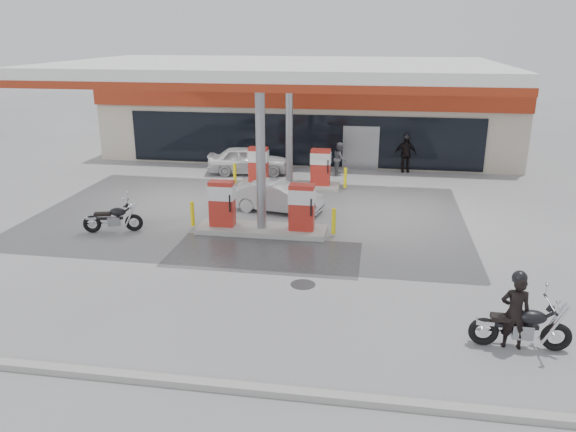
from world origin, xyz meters
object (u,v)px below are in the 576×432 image
Objects in this scene: biker_main at (515,312)px; parked_car_left at (227,145)px; main_motorcycle at (522,327)px; pump_island_near at (262,213)px; parked_motorcycle at (114,219)px; attendant at (340,158)px; biker_walking at (406,154)px; pump_island_far at (289,172)px; sedan_white at (248,160)px; hatchback_silver at (278,197)px.

parked_car_left is (-11.49, 18.45, -0.24)m from biker_main.
biker_main is at bearing -178.79° from main_motorcycle.
pump_island_near is 2.55× the size of parked_motorcycle.
biker_main reaches higher than parked_motorcycle.
biker_walking is (3.17, 1.00, 0.12)m from attendant.
pump_island_far is 3.27× the size of attendant.
pump_island_near and pump_island_far have the same top height.
parked_motorcycle is at bearing -126.88° from pump_island_far.
pump_island_near is at bearing -6.68° from parked_motorcycle.
attendant is 0.37× the size of parked_car_left.
parked_motorcycle is at bearing 167.00° from parked_car_left.
biker_walking is (7.61, 1.60, 0.23)m from sedan_white.
parked_motorcycle is 9.38m from sedan_white.
main_motorcycle is 0.51× the size of parked_car_left.
main_motorcycle is 1.09× the size of parked_motorcycle.
hatchback_silver is at bearing -131.87° from biker_walking.
parked_car_left is (-4.50, 6.00, -0.09)m from pump_island_far.
hatchback_silver is 8.94m from biker_walking.
pump_island_far reaches higher than biker_main.
pump_island_far reaches higher than parked_car_left.
pump_island_far reaches higher than parked_motorcycle.
parked_motorcycle is 11.95m from attendant.
pump_island_near reaches higher than parked_motorcycle.
attendant is at bearing -7.04° from hatchback_silver.
sedan_white reaches higher than parked_car_left.
parked_motorcycle is at bearing -23.03° from biker_main.
pump_island_far is 6.46m from biker_walking.
pump_island_far reaches higher than hatchback_silver.
main_motorcycle is at bearing -40.18° from parked_motorcycle.
main_motorcycle is (7.19, -6.44, -0.21)m from pump_island_near.
sedan_white is 7.78m from biker_walking.
pump_island_near is 9.66m from main_motorcycle.
sedan_white is (2.70, 8.98, 0.21)m from parked_motorcycle.
attendant is 0.87× the size of biker_walking.
hatchback_silver is at bearing -50.25° from biker_main.
pump_island_near is 5.16m from parked_motorcycle.
pump_island_near reaches higher than attendant.
pump_island_far is 3.47m from attendant.
main_motorcycle is 16.37m from biker_walking.
parked_car_left is at bearing 110.56° from pump_island_near.
biker_main is 0.49× the size of hatchback_silver.
sedan_white is at bearing 33.51° from hatchback_silver.
parked_motorcycle is 0.47× the size of parked_car_left.
main_motorcycle is 16.09m from attendant.
pump_island_far is at bearing -153.49° from parked_car_left.
pump_island_near is 12.82m from parked_car_left.
main_motorcycle is at bearing -162.42° from attendant.
sedan_white reaches higher than main_motorcycle.
pump_island_far is 2.55× the size of parked_motorcycle.
pump_island_far is at bearing 90.00° from pump_island_near.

